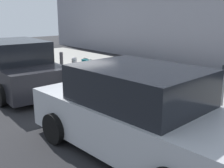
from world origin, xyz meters
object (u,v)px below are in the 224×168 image
(suitcase_black_3, at_px, (137,85))
(suitcase_navy_4, at_px, (126,83))
(suitcase_teal_2, at_px, (148,88))
(suitcase_red_6, at_px, (109,78))
(parking_meter, at_px, (224,83))
(parked_car_charcoal_1, at_px, (16,67))
(parked_car_silver_0, at_px, (138,113))
(suitcase_olive_0, at_px, (172,93))
(suitcase_teal_9, at_px, (86,69))
(suitcase_silver_1, at_px, (161,89))
(fire_hydrant, at_px, (74,66))
(suitcase_olive_7, at_px, (102,76))
(suitcase_maroon_5, at_px, (119,79))
(suitcase_silver_8, at_px, (93,74))
(bollard_post, at_px, (62,63))

(suitcase_black_3, xyz_separation_m, suitcase_navy_4, (0.42, 0.07, -0.00))
(suitcase_teal_2, bearing_deg, suitcase_red_6, -1.32)
(suitcase_red_6, xyz_separation_m, parking_meter, (-4.01, -0.22, 0.54))
(parked_car_charcoal_1, bearing_deg, suitcase_red_6, -130.06)
(suitcase_navy_4, height_order, suitcase_red_6, suitcase_navy_4)
(parking_meter, xyz_separation_m, parked_car_silver_0, (0.27, 2.66, -0.19))
(suitcase_navy_4, bearing_deg, suitcase_olive_0, 179.79)
(suitcase_teal_2, distance_m, suitcase_black_3, 0.44)
(parking_meter, bearing_deg, suitcase_teal_9, 2.78)
(parked_car_charcoal_1, bearing_deg, suitcase_teal_9, -107.23)
(suitcase_silver_1, xyz_separation_m, fire_hydrant, (4.44, 0.01, 0.02))
(suitcase_black_3, xyz_separation_m, parking_meter, (-2.64, -0.24, 0.54))
(suitcase_navy_4, height_order, parked_car_silver_0, parked_car_silver_0)
(suitcase_silver_1, xyz_separation_m, suitcase_red_6, (2.29, -0.02, -0.09))
(suitcase_teal_9, bearing_deg, suitcase_teal_2, 179.94)
(suitcase_olive_0, distance_m, fire_hydrant, 4.91)
(suitcase_olive_0, xyz_separation_m, suitcase_silver_1, (0.47, -0.08, -0.01))
(suitcase_teal_2, relative_size, suitcase_olive_7, 0.87)
(suitcase_teal_2, relative_size, suitcase_navy_4, 0.76)
(suitcase_olive_7, bearing_deg, suitcase_silver_1, 179.19)
(suitcase_olive_7, distance_m, fire_hydrant, 1.71)
(suitcase_navy_4, bearing_deg, suitcase_red_6, -5.34)
(parked_car_charcoal_1, bearing_deg, suitcase_navy_4, -141.95)
(suitcase_olive_0, bearing_deg, suitcase_olive_7, -2.05)
(suitcase_maroon_5, relative_size, fire_hydrant, 1.31)
(suitcase_olive_7, bearing_deg, suitcase_navy_4, 175.55)
(suitcase_teal_2, xyz_separation_m, suitcase_black_3, (0.44, -0.02, -0.02))
(suitcase_maroon_5, xyz_separation_m, suitcase_red_6, (0.48, 0.02, -0.05))
(suitcase_red_6, relative_size, suitcase_teal_9, 0.97)
(suitcase_silver_1, relative_size, suitcase_red_6, 1.02)
(suitcase_olive_0, xyz_separation_m, suitcase_silver_8, (3.63, -0.04, -0.12))
(suitcase_teal_2, height_order, parked_car_silver_0, parked_car_silver_0)
(suitcase_teal_2, xyz_separation_m, parked_car_charcoal_1, (3.86, 2.40, 0.35))
(suitcase_silver_1, bearing_deg, parking_meter, -172.09)
(suitcase_olive_0, distance_m, parked_car_charcoal_1, 5.36)
(suitcase_maroon_5, xyz_separation_m, suitcase_teal_9, (1.79, 0.06, 0.05))
(suitcase_teal_9, bearing_deg, parking_meter, -177.22)
(suitcase_silver_1, distance_m, suitcase_teal_9, 3.60)
(suitcase_black_3, bearing_deg, parking_meter, -174.77)
(fire_hydrant, bearing_deg, suitcase_teal_9, 179.47)
(suitcase_teal_2, height_order, suitcase_silver_8, suitcase_silver_8)
(suitcase_olive_0, xyz_separation_m, suitcase_black_3, (1.39, -0.07, -0.09))
(suitcase_black_3, height_order, suitcase_silver_8, suitcase_black_3)
(suitcase_olive_0, xyz_separation_m, parked_car_silver_0, (-0.98, 2.34, 0.26))
(fire_hydrant, bearing_deg, suitcase_black_3, -179.86)
(suitcase_olive_7, bearing_deg, bollard_post, 4.66)
(parking_meter, bearing_deg, suitcase_olive_7, 2.58)
(suitcase_red_6, distance_m, parking_meter, 4.05)
(suitcase_navy_4, xyz_separation_m, fire_hydrant, (3.10, -0.06, 0.11))
(suitcase_silver_8, height_order, suitcase_teal_9, suitcase_silver_8)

